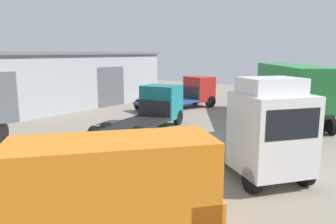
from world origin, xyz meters
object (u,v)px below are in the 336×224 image
(tractor_unit_white, at_px, (264,132))
(delivery_van_orange, at_px, (119,188))
(gravel_pile, at_px, (69,165))
(flatbed_truck_teal, at_px, (154,108))
(traffic_cone, at_px, (116,164))
(container_trailer_green, at_px, (291,85))
(flatbed_truck_red, at_px, (190,93))

(tractor_unit_white, distance_m, delivery_van_orange, 6.72)
(tractor_unit_white, height_order, delivery_van_orange, tractor_unit_white)
(gravel_pile, bearing_deg, tractor_unit_white, -52.40)
(flatbed_truck_teal, xyz_separation_m, traffic_cone, (-7.04, -3.80, -1.05))
(gravel_pile, bearing_deg, flatbed_truck_teal, 18.75)
(delivery_van_orange, distance_m, traffic_cone, 5.57)
(container_trailer_green, distance_m, traffic_cone, 15.69)
(delivery_van_orange, relative_size, gravel_pile, 1.92)
(tractor_unit_white, height_order, flatbed_truck_teal, tractor_unit_white)
(flatbed_truck_teal, bearing_deg, gravel_pile, -173.03)
(flatbed_truck_red, height_order, flatbed_truck_teal, flatbed_truck_red)
(gravel_pile, relative_size, traffic_cone, 5.04)
(gravel_pile, bearing_deg, delivery_van_orange, -111.85)
(flatbed_truck_teal, bearing_deg, flatbed_truck_red, 6.12)
(tractor_unit_white, bearing_deg, flatbed_truck_red, 169.39)
(flatbed_truck_red, relative_size, flatbed_truck_teal, 0.98)
(tractor_unit_white, xyz_separation_m, container_trailer_green, (12.38, 2.85, 0.68))
(container_trailer_green, relative_size, flatbed_truck_red, 1.36)
(container_trailer_green, xyz_separation_m, flatbed_truck_teal, (-8.29, 6.16, -1.25))
(traffic_cone, bearing_deg, flatbed_truck_teal, 28.36)
(gravel_pile, xyz_separation_m, traffic_cone, (1.71, -0.83, -0.25))
(container_trailer_green, xyz_separation_m, traffic_cone, (-15.34, 2.36, -2.30))
(tractor_unit_white, relative_size, flatbed_truck_red, 0.89)
(container_trailer_green, xyz_separation_m, flatbed_truck_red, (-0.03, 8.83, -1.24))
(flatbed_truck_teal, relative_size, gravel_pile, 2.82)
(container_trailer_green, xyz_separation_m, delivery_van_orange, (-18.99, -1.66, -1.05))
(tractor_unit_white, xyz_separation_m, delivery_van_orange, (-6.60, 1.19, -0.36))
(flatbed_truck_teal, distance_m, delivery_van_orange, 13.25)
(delivery_van_orange, relative_size, traffic_cone, 9.71)
(flatbed_truck_teal, relative_size, delivery_van_orange, 1.46)
(traffic_cone, bearing_deg, container_trailer_green, -8.76)
(delivery_van_orange, bearing_deg, tractor_unit_white, 28.84)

